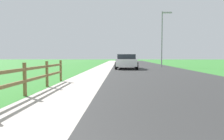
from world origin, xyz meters
TOP-DOWN VIEW (x-y plane):
  - ground_plane at (0.00, 25.00)m, footprint 120.00×120.00m
  - road_asphalt at (3.50, 27.00)m, footprint 7.00×66.00m
  - curb_concrete at (-3.00, 27.00)m, footprint 6.00×66.00m
  - grass_verge at (-4.50, 27.00)m, footprint 5.00×66.00m
  - rail_fence at (-2.11, 5.03)m, footprint 0.11×10.14m
  - parked_suv_white at (1.45, 20.78)m, footprint 2.25×4.61m
  - street_lamp at (5.80, 25.02)m, footprint 1.17×0.20m

SIDE VIEW (x-z plane):
  - ground_plane at x=0.00m, z-range 0.00..0.00m
  - road_asphalt at x=3.50m, z-range 0.00..0.01m
  - curb_concrete at x=-3.00m, z-range 0.00..0.01m
  - grass_verge at x=-4.50m, z-range 0.00..0.01m
  - rail_fence at x=-2.11m, z-range 0.08..1.11m
  - parked_suv_white at x=1.45m, z-range 0.03..1.44m
  - street_lamp at x=5.80m, z-range 0.60..7.01m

